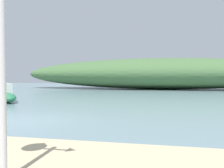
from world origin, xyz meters
name	(u,v)px	position (x,y,z in m)	size (l,w,h in m)	color
ground_plane	(28,120)	(0.00, 0.00, 0.00)	(120.00, 120.00, 0.00)	gray
distant_hill	(160,74)	(4.79, 29.68, 2.39)	(44.01, 10.46, 4.78)	#476B3D
motorboat_mid_channel	(3,95)	(-6.06, 6.69, 0.52)	(3.89, 3.58, 1.39)	#287A4C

